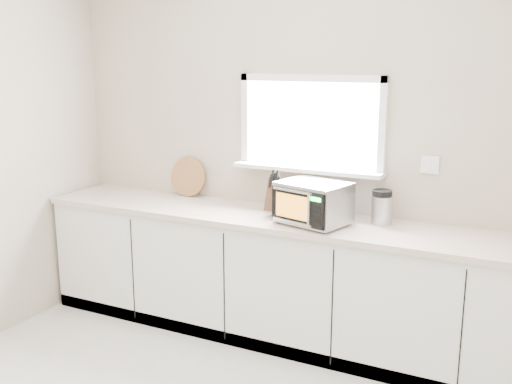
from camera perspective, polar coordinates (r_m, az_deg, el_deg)
The scene contains 7 objects.
back_wall at distance 4.38m, azimuth 5.27°, elevation 4.06°, with size 4.00×0.17×2.70m.
cabinets at distance 4.35m, azimuth 3.57°, elevation -8.59°, with size 3.92×0.60×0.88m, color silver.
countertop at distance 4.19m, azimuth 3.61°, elevation -2.77°, with size 3.92×0.64×0.04m, color beige.
microwave at distance 4.03m, azimuth 5.44°, elevation -0.99°, with size 0.51×0.45×0.29m.
knife_block at distance 4.25m, azimuth 2.21°, elevation -0.30°, with size 0.15×0.24×0.33m.
cutting_board at distance 4.84m, azimuth -6.47°, elevation 1.44°, with size 0.31×0.31×0.02m, color olive.
coffee_grinder at distance 4.10m, azimuth 11.88°, elevation -1.39°, with size 0.15×0.15×0.24m.
Camera 1 is at (1.57, -2.03, 2.03)m, focal length 42.00 mm.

